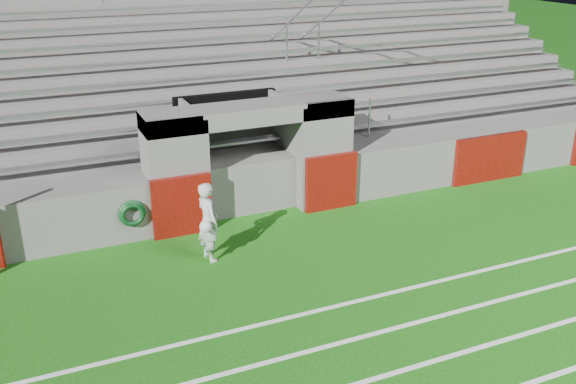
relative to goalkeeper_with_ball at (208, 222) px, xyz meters
name	(u,v)px	position (x,y,z in m)	size (l,w,h in m)	color
ground	(316,279)	(1.61, -1.61, -0.83)	(90.00, 90.00, 0.00)	#15550E
stadium_structure	(196,107)	(1.61, 6.36, 0.67)	(26.00, 8.48, 5.42)	#5E5B59
goalkeeper_with_ball	(208,222)	(0.00, 0.00, 0.00)	(0.51, 0.77, 1.65)	#B6BDC1
hose_coil	(132,214)	(-1.25, 1.32, -0.14)	(0.59, 0.15, 0.59)	#0D451B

